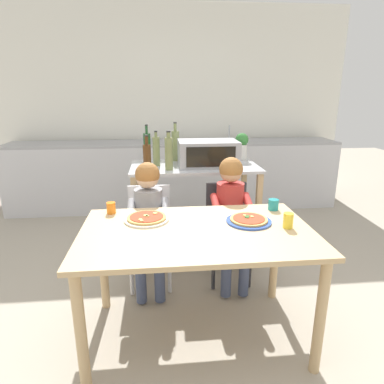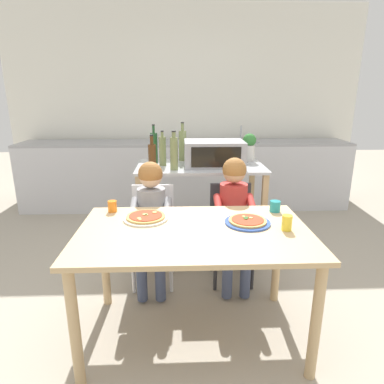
# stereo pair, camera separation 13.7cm
# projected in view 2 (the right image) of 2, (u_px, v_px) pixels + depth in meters

# --- Properties ---
(ground_plane) EXTENTS (12.03, 12.03, 0.00)m
(ground_plane) POSITION_uv_depth(u_px,v_px,m) (189.00, 252.00, 3.40)
(ground_plane) COLOR #A89E8C
(back_wall_tiled) EXTENTS (4.91, 0.12, 2.70)m
(back_wall_tiled) POSITION_uv_depth(u_px,v_px,m) (185.00, 107.00, 4.80)
(back_wall_tiled) COLOR white
(back_wall_tiled) RESTS_ON ground
(kitchen_counter) EXTENTS (4.42, 0.60, 1.11)m
(kitchen_counter) POSITION_uv_depth(u_px,v_px,m) (186.00, 174.00, 4.66)
(kitchen_counter) COLOR silver
(kitchen_counter) RESTS_ON ground
(kitchen_island_cart) EXTENTS (1.18, 0.63, 0.90)m
(kitchen_island_cart) POSITION_uv_depth(u_px,v_px,m) (200.00, 195.00, 3.22)
(kitchen_island_cart) COLOR #B7BABF
(kitchen_island_cart) RESTS_ON ground
(toaster_oven) EXTENTS (0.54, 0.37, 0.23)m
(toaster_oven) POSITION_uv_depth(u_px,v_px,m) (214.00, 153.00, 3.08)
(toaster_oven) COLOR #999BA0
(toaster_oven) RESTS_ON kitchen_island_cart
(bottle_dark_olive_oil) EXTENTS (0.07, 0.07, 0.31)m
(bottle_dark_olive_oil) POSITION_uv_depth(u_px,v_px,m) (152.00, 157.00, 2.88)
(bottle_dark_olive_oil) COLOR #4C2D14
(bottle_dark_olive_oil) RESTS_ON kitchen_island_cart
(bottle_slim_sauce) EXTENTS (0.07, 0.07, 0.34)m
(bottle_slim_sauce) POSITION_uv_depth(u_px,v_px,m) (174.00, 153.00, 2.92)
(bottle_slim_sauce) COLOR olive
(bottle_slim_sauce) RESTS_ON kitchen_island_cart
(bottle_clear_vinegar) EXTENTS (0.07, 0.07, 0.37)m
(bottle_clear_vinegar) POSITION_uv_depth(u_px,v_px,m) (154.00, 147.00, 3.20)
(bottle_clear_vinegar) COLOR #1E4723
(bottle_clear_vinegar) RESTS_ON kitchen_island_cart
(bottle_brown_beer) EXTENTS (0.08, 0.08, 0.38)m
(bottle_brown_beer) POSITION_uv_depth(u_px,v_px,m) (183.00, 145.00, 3.31)
(bottle_brown_beer) COLOR olive
(bottle_brown_beer) RESTS_ON kitchen_island_cart
(bottle_squat_spirits) EXTENTS (0.07, 0.07, 0.32)m
(bottle_squat_spirits) POSITION_uv_depth(u_px,v_px,m) (163.00, 151.00, 3.10)
(bottle_squat_spirits) COLOR olive
(bottle_squat_spirits) RESTS_ON kitchen_island_cart
(potted_herb_plant) EXTENTS (0.13, 0.13, 0.27)m
(potted_herb_plant) POSITION_uv_depth(u_px,v_px,m) (249.00, 146.00, 3.30)
(potted_herb_plant) COLOR beige
(potted_herb_plant) RESTS_ON kitchen_island_cart
(dining_table) EXTENTS (1.41, 0.87, 0.75)m
(dining_table) POSITION_uv_depth(u_px,v_px,m) (194.00, 245.00, 2.06)
(dining_table) COLOR tan
(dining_table) RESTS_ON ground
(dining_chair_left) EXTENTS (0.36, 0.36, 0.81)m
(dining_chair_left) POSITION_uv_depth(u_px,v_px,m) (153.00, 227.00, 2.78)
(dining_chair_left) COLOR silver
(dining_chair_left) RESTS_ON ground
(dining_chair_right) EXTENTS (0.36, 0.36, 0.81)m
(dining_chair_right) POSITION_uv_depth(u_px,v_px,m) (231.00, 225.00, 2.82)
(dining_chair_right) COLOR #333338
(dining_chair_right) RESTS_ON ground
(child_in_grey_shirt) EXTENTS (0.32, 0.42, 1.02)m
(child_in_grey_shirt) POSITION_uv_depth(u_px,v_px,m) (151.00, 211.00, 2.61)
(child_in_grey_shirt) COLOR #424C6B
(child_in_grey_shirt) RESTS_ON ground
(child_in_red_shirt) EXTENTS (0.32, 0.42, 1.05)m
(child_in_red_shirt) POSITION_uv_depth(u_px,v_px,m) (234.00, 208.00, 2.65)
(child_in_red_shirt) COLOR #424C6B
(child_in_red_shirt) RESTS_ON ground
(pizza_plate_white) EXTENTS (0.29, 0.29, 0.03)m
(pizza_plate_white) POSITION_uv_depth(u_px,v_px,m) (146.00, 217.00, 2.20)
(pizza_plate_white) COLOR white
(pizza_plate_white) RESTS_ON dining_table
(pizza_plate_blue_rimmed) EXTENTS (0.29, 0.29, 0.03)m
(pizza_plate_blue_rimmed) POSITION_uv_depth(u_px,v_px,m) (248.00, 222.00, 2.13)
(pizza_plate_blue_rimmed) COLOR #3356B7
(pizza_plate_blue_rimmed) RESTS_ON dining_table
(drinking_cup_yellow) EXTENTS (0.06, 0.06, 0.09)m
(drinking_cup_yellow) POSITION_uv_depth(u_px,v_px,m) (287.00, 223.00, 2.02)
(drinking_cup_yellow) COLOR yellow
(drinking_cup_yellow) RESTS_ON dining_table
(drinking_cup_teal) EXTENTS (0.07, 0.07, 0.08)m
(drinking_cup_teal) POSITION_uv_depth(u_px,v_px,m) (275.00, 206.00, 2.33)
(drinking_cup_teal) COLOR teal
(drinking_cup_teal) RESTS_ON dining_table
(drinking_cup_orange) EXTENTS (0.06, 0.06, 0.08)m
(drinking_cup_orange) POSITION_uv_depth(u_px,v_px,m) (112.00, 206.00, 2.33)
(drinking_cup_orange) COLOR orange
(drinking_cup_orange) RESTS_ON dining_table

